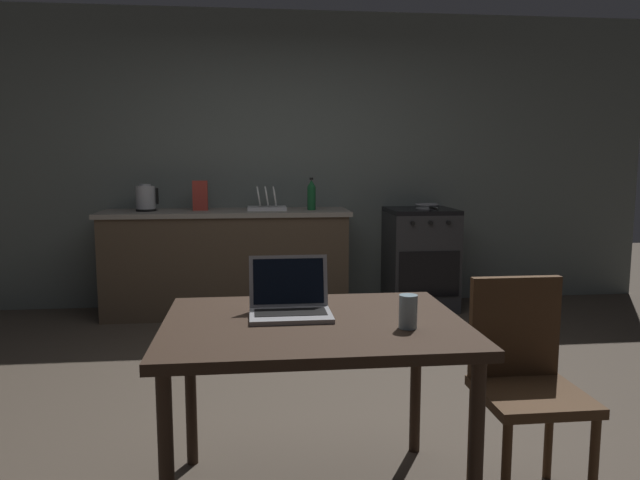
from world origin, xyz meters
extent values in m
plane|color=#473D33|center=(0.00, 0.00, 0.00)|extent=(12.00, 12.00, 0.00)
cube|color=slate|center=(0.30, 2.54, 1.35)|extent=(6.40, 0.10, 2.70)
cube|color=#4C3D2D|center=(-0.55, 2.19, 0.44)|extent=(2.10, 0.60, 0.88)
cube|color=gray|center=(-0.55, 2.19, 0.90)|extent=(2.16, 0.64, 0.04)
cube|color=#2D2D30|center=(1.21, 2.19, 0.44)|extent=(0.60, 0.60, 0.88)
cube|color=black|center=(1.21, 2.19, 0.90)|extent=(0.60, 0.60, 0.04)
cube|color=black|center=(1.21, 1.88, 0.37)|extent=(0.54, 0.01, 0.40)
cylinder|color=black|center=(1.05, 1.88, 0.82)|extent=(0.04, 0.02, 0.04)
cylinder|color=black|center=(1.21, 1.88, 0.82)|extent=(0.04, 0.02, 0.04)
cylinder|color=black|center=(1.37, 1.88, 0.82)|extent=(0.04, 0.02, 0.04)
cube|color=#332319|center=(-0.09, -0.91, 0.73)|extent=(1.15, 0.88, 0.04)
cylinder|color=#332319|center=(-0.61, -1.29, 0.36)|extent=(0.05, 0.05, 0.71)
cylinder|color=#332319|center=(0.42, -1.29, 0.36)|extent=(0.05, 0.05, 0.71)
cylinder|color=#332319|center=(-0.61, -0.53, 0.36)|extent=(0.05, 0.05, 0.71)
cylinder|color=#332319|center=(0.42, -0.53, 0.36)|extent=(0.05, 0.05, 0.71)
cube|color=#4C331E|center=(0.76, -1.00, 0.44)|extent=(0.40, 0.40, 0.04)
cube|color=#4C331E|center=(0.76, -0.82, 0.67)|extent=(0.38, 0.04, 0.42)
cylinder|color=#4C331E|center=(0.59, -1.17, 0.21)|extent=(0.04, 0.04, 0.42)
cylinder|color=#4C331E|center=(0.93, -1.17, 0.21)|extent=(0.04, 0.04, 0.42)
cylinder|color=#4C331E|center=(0.59, -0.83, 0.21)|extent=(0.04, 0.04, 0.42)
cylinder|color=#4C331E|center=(0.93, -0.83, 0.21)|extent=(0.04, 0.04, 0.42)
cube|color=#99999E|center=(-0.18, -0.86, 0.76)|extent=(0.32, 0.22, 0.02)
cube|color=black|center=(-0.18, -0.85, 0.77)|extent=(0.28, 0.12, 0.00)
cube|color=#99999E|center=(-0.18, -0.73, 0.87)|extent=(0.32, 0.05, 0.21)
cube|color=black|center=(-0.18, -0.73, 0.87)|extent=(0.29, 0.04, 0.18)
cylinder|color=black|center=(-1.24, 2.19, 0.93)|extent=(0.17, 0.17, 0.02)
cylinder|color=#B2B5BA|center=(-1.24, 2.19, 1.04)|extent=(0.16, 0.16, 0.20)
cylinder|color=#B2B5BA|center=(-1.24, 2.19, 1.14)|extent=(0.10, 0.10, 0.02)
cube|color=black|center=(-1.14, 2.19, 1.05)|extent=(0.02, 0.02, 0.14)
cylinder|color=#19592D|center=(0.20, 2.14, 1.02)|extent=(0.07, 0.07, 0.21)
cone|color=#19592D|center=(0.20, 2.14, 1.15)|extent=(0.07, 0.07, 0.06)
cylinder|color=black|center=(0.20, 2.14, 1.19)|extent=(0.03, 0.03, 0.02)
cylinder|color=gray|center=(1.26, 2.17, 0.92)|extent=(0.20, 0.20, 0.01)
torus|color=gray|center=(1.26, 2.17, 0.96)|extent=(0.22, 0.22, 0.02)
cylinder|color=black|center=(1.26, 1.98, 0.94)|extent=(0.02, 0.18, 0.02)
cylinder|color=#99B7C6|center=(0.24, -1.05, 0.81)|extent=(0.07, 0.07, 0.12)
cube|color=#B2382D|center=(-0.77, 2.21, 1.05)|extent=(0.13, 0.05, 0.26)
cube|color=silver|center=(-0.19, 2.19, 0.93)|extent=(0.34, 0.26, 0.03)
cylinder|color=white|center=(-0.26, 2.19, 1.04)|extent=(0.04, 0.18, 0.18)
cylinder|color=white|center=(-0.19, 2.19, 1.04)|extent=(0.04, 0.18, 0.18)
cylinder|color=white|center=(-0.12, 2.19, 1.04)|extent=(0.04, 0.18, 0.18)
camera|label=1|loc=(-0.32, -3.15, 1.37)|focal=33.80mm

